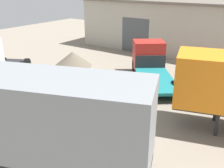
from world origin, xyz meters
name	(u,v)px	position (x,y,z in m)	size (l,w,h in m)	color
ground_plane	(93,118)	(0.00, 0.00, 0.00)	(60.00, 60.00, 0.00)	gray
warehouse_building	(197,28)	(0.00, 17.07, 2.69)	(25.38, 6.65, 5.36)	#B7B2A3
container_trailer_black	(23,115)	(0.90, -5.00, 2.67)	(9.55, 5.59, 4.24)	gray
flatbed_truck_red	(150,61)	(-0.55, 7.97, 1.30)	(6.20, 7.07, 2.68)	red
gravel_pile	(73,59)	(-7.53, 6.53, 0.67)	(3.39, 3.39, 1.34)	#665B4C
oil_drum	(74,81)	(-4.07, 2.94, 0.44)	(0.58, 0.58, 0.88)	#33519E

